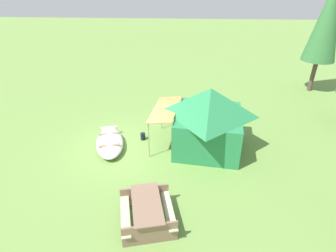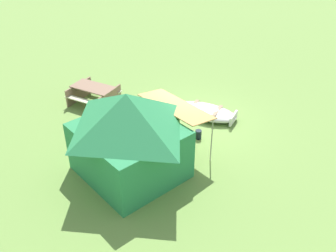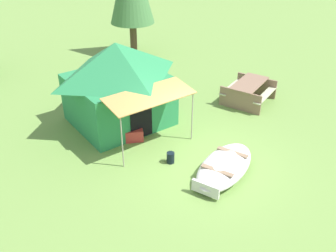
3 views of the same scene
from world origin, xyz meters
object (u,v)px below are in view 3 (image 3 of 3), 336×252
(cooler_box, at_px, (134,134))
(beached_rowboat, at_px, (224,166))
(picnic_table, at_px, (249,90))
(fuel_can, at_px, (171,158))
(canvas_cabin_tent, at_px, (118,83))

(cooler_box, bearing_deg, beached_rowboat, -76.80)
(picnic_table, xyz_separation_m, fuel_can, (-4.70, -0.81, -0.32))
(canvas_cabin_tent, bearing_deg, cooler_box, -108.34)
(canvas_cabin_tent, xyz_separation_m, fuel_can, (-0.41, -2.84, -1.25))
(beached_rowboat, xyz_separation_m, picnic_table, (3.99, 2.16, 0.25))
(picnic_table, bearing_deg, canvas_cabin_tent, 154.69)
(fuel_can, bearing_deg, picnic_table, 9.83)
(canvas_cabin_tent, bearing_deg, beached_rowboat, -85.92)
(cooler_box, distance_m, fuel_can, 1.64)
(picnic_table, bearing_deg, fuel_can, -170.17)
(picnic_table, height_order, cooler_box, picnic_table)
(canvas_cabin_tent, distance_m, fuel_can, 3.13)
(beached_rowboat, distance_m, canvas_cabin_tent, 4.36)
(cooler_box, bearing_deg, fuel_can, -90.23)
(canvas_cabin_tent, height_order, picnic_table, canvas_cabin_tent)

